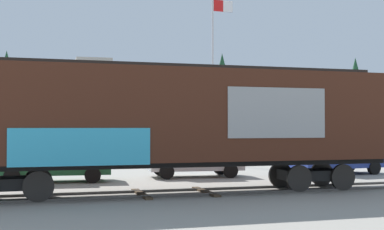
{
  "coord_description": "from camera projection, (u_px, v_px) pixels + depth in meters",
  "views": [
    {
      "loc": [
        -2.92,
        -17.23,
        2.23
      ],
      "look_at": [
        2.19,
        1.51,
        2.66
      ],
      "focal_mm": 49.77,
      "sensor_mm": 36.0,
      "label": 1
    }
  ],
  "objects": [
    {
      "name": "track",
      "position": [
        201.0,
        192.0,
        17.91
      ],
      "size": [
        60.02,
        3.33,
        0.08
      ],
      "color": "#4C4742",
      "rests_on": "ground_plane"
    },
    {
      "name": "freight_car",
      "position": [
        173.0,
        118.0,
        17.69
      ],
      "size": [
        15.63,
        3.19,
        4.34
      ],
      "color": "#472316",
      "rests_on": "ground_plane"
    },
    {
      "name": "parked_car_blue",
      "position": [
        335.0,
        157.0,
        25.05
      ],
      "size": [
        4.65,
        2.45,
        1.65
      ],
      "color": "navy",
      "rests_on": "ground_plane"
    },
    {
      "name": "ground_plane",
      "position": [
        139.0,
        195.0,
        17.34
      ],
      "size": [
        260.0,
        260.0,
        0.0
      ],
      "primitive_type": "plane",
      "color": "gray"
    },
    {
      "name": "parked_car_silver",
      "position": [
        193.0,
        158.0,
        23.66
      ],
      "size": [
        4.24,
        2.08,
        1.62
      ],
      "color": "#B7BABF",
      "rests_on": "ground_plane"
    },
    {
      "name": "flagpole",
      "position": [
        215.0,
        62.0,
        31.28
      ],
      "size": [
        1.37,
        0.23,
        10.01
      ],
      "color": "silver",
      "rests_on": "ground_plane"
    },
    {
      "name": "parked_car_green",
      "position": [
        53.0,
        161.0,
        21.53
      ],
      "size": [
        4.59,
        2.13,
        1.7
      ],
      "color": "#1E5933",
      "rests_on": "ground_plane"
    },
    {
      "name": "hillside",
      "position": [
        68.0,
        114.0,
        78.29
      ],
      "size": [
        120.42,
        39.99,
        12.94
      ],
      "color": "silver",
      "rests_on": "ground_plane"
    }
  ]
}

